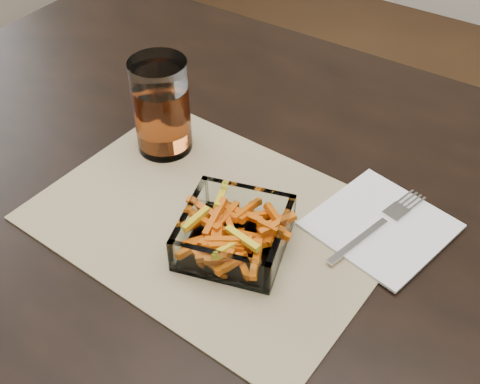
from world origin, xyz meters
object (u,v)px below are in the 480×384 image
object	(u,v)px
dining_table	(322,275)
tumbler	(162,109)
fork	(380,224)
glass_bowl	(234,235)

from	to	relation	value
dining_table	tumbler	xyz separation A→B (m)	(-0.29, 0.02, 0.16)
dining_table	fork	bearing A→B (deg)	37.66
dining_table	tumbler	size ratio (longest dim) A/B	11.12
glass_bowl	fork	size ratio (longest dim) A/B	0.85
glass_bowl	fork	bearing A→B (deg)	43.24
tumbler	glass_bowl	bearing A→B (deg)	-29.13
tumbler	fork	world-z (taller)	tumbler
tumbler	fork	distance (m)	0.35
tumbler	fork	xyz separation A→B (m)	(0.34, 0.02, -0.06)
dining_table	tumbler	bearing A→B (deg)	175.77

